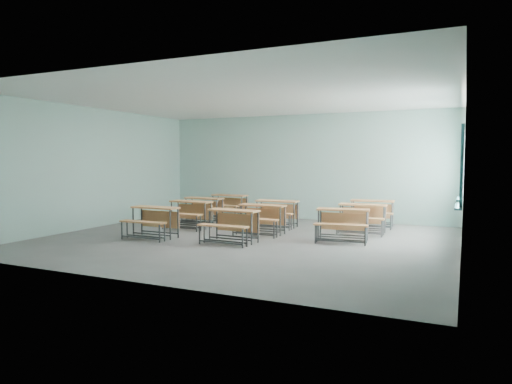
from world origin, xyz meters
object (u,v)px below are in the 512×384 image
desk_unit_r2c2 (362,214)px  desk_unit_r1c2 (343,220)px  desk_unit_r1c1 (261,215)px  desk_unit_r0c0 (153,217)px  desk_unit_r2c0 (202,206)px  desk_unit_r1c0 (189,210)px  desk_unit_r0c1 (231,221)px  desk_unit_r2c1 (276,209)px  desk_unit_r3c2 (372,209)px  desk_unit_r3c0 (228,202)px

desk_unit_r2c2 → desk_unit_r1c2: bearing=-100.1°
desk_unit_r1c1 → desk_unit_r1c2: (2.05, -0.11, 0.00)m
desk_unit_r0c0 → desk_unit_r2c0: same height
desk_unit_r1c0 → desk_unit_r0c1: bearing=-34.3°
desk_unit_r1c0 → desk_unit_r2c2: size_ratio=0.98×
desk_unit_r2c1 → desk_unit_r0c1: bearing=-92.5°
desk_unit_r1c2 → desk_unit_r2c2: (0.16, 1.30, 0.00)m
desk_unit_r0c1 → desk_unit_r3c2: same height
desk_unit_r1c2 → desk_unit_r2c0: size_ratio=1.05×
desk_unit_r2c0 → desk_unit_r2c2: size_ratio=0.99×
desk_unit_r0c0 → desk_unit_r1c1: 2.57m
desk_unit_r2c1 → desk_unit_r2c0: bearing=179.1°
desk_unit_r2c1 → desk_unit_r2c2: (2.32, -0.06, 0.00)m
desk_unit_r0c0 → desk_unit_r2c2: size_ratio=0.97×
desk_unit_r0c0 → desk_unit_r0c1: size_ratio=0.98×
desk_unit_r3c0 → desk_unit_r1c2: bearing=-28.1°
desk_unit_r2c2 → desk_unit_r3c2: bearing=86.2°
desk_unit_r2c2 → desk_unit_r3c2: size_ratio=0.99×
desk_unit_r0c1 → desk_unit_r2c2: 3.42m
desk_unit_r2c0 → desk_unit_r2c2: 4.60m
desk_unit_r3c0 → desk_unit_r2c0: bearing=-92.4°
desk_unit_r2c1 → desk_unit_r3c0: (-2.15, 1.27, 0.00)m
desk_unit_r2c1 → desk_unit_r3c2: 2.61m
desk_unit_r0c0 → desk_unit_r3c2: size_ratio=0.96×
desk_unit_r1c1 → desk_unit_r3c0: bearing=131.4°
desk_unit_r1c0 → desk_unit_r3c0: (-0.11, 2.40, 0.00)m
desk_unit_r0c0 → desk_unit_r3c2: (4.30, 3.92, 0.00)m
desk_unit_r3c2 → desk_unit_r0c1: bearing=-126.4°
desk_unit_r2c2 → desk_unit_r3c0: bearing=160.4°
desk_unit_r2c0 → desk_unit_r3c2: (4.62, 1.20, 0.00)m
desk_unit_r1c0 → desk_unit_r3c0: size_ratio=0.97×
desk_unit_r2c1 → desk_unit_r3c0: size_ratio=0.99×
desk_unit_r1c1 → desk_unit_r2c2: size_ratio=0.97×
desk_unit_r2c0 → desk_unit_r3c0: size_ratio=0.99×
desk_unit_r1c1 → desk_unit_r2c1: same height
desk_unit_r0c0 → desk_unit_r2c1: (1.96, 2.77, 0.00)m
desk_unit_r1c2 → desk_unit_r2c0: bearing=156.0°
desk_unit_r1c1 → desk_unit_r2c2: bearing=28.0°
desk_unit_r1c0 → desk_unit_r2c0: bearing=104.0°
desk_unit_r2c0 → desk_unit_r3c0: same height
desk_unit_r1c1 → desk_unit_r2c2: same height
desk_unit_r2c1 → desk_unit_r3c0: 2.50m
desk_unit_r0c0 → desk_unit_r1c0: size_ratio=0.99×
desk_unit_r1c2 → desk_unit_r3c2: same height
desk_unit_r0c1 → desk_unit_r1c1: (0.13, 1.30, 0.00)m
desk_unit_r1c1 → desk_unit_r3c0: (-2.26, 2.53, 0.00)m
desk_unit_r2c0 → desk_unit_r3c2: size_ratio=0.98×
desk_unit_r0c1 → desk_unit_r1c1: 1.31m
desk_unit_r2c0 → desk_unit_r3c2: bearing=16.8°
desk_unit_r3c2 → desk_unit_r3c0: bearing=174.4°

